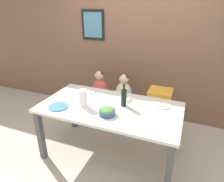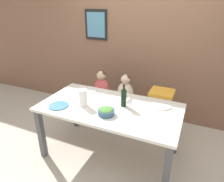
{
  "view_description": "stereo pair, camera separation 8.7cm",
  "coord_description": "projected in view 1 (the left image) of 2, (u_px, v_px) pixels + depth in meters",
  "views": [
    {
      "loc": [
        0.85,
        -2.04,
        1.95
      ],
      "look_at": [
        0.0,
        0.07,
        0.93
      ],
      "focal_mm": 32.0,
      "sensor_mm": 36.0,
      "label": 1
    },
    {
      "loc": [
        0.93,
        -2.01,
        1.95
      ],
      "look_at": [
        0.0,
        0.07,
        0.93
      ],
      "focal_mm": 32.0,
      "sensor_mm": 36.0,
      "label": 2
    }
  ],
  "objects": [
    {
      "name": "wine_glass_near",
      "position": [
        130.0,
        101.0,
        2.38
      ],
      "size": [
        0.08,
        0.08,
        0.16
      ],
      "color": "white",
      "rests_on": "dining_table"
    },
    {
      "name": "dinner_plate_back_right",
      "position": [
        161.0,
        105.0,
        2.52
      ],
      "size": [
        0.25,
        0.25,
        0.01
      ],
      "color": "silver",
      "rests_on": "dining_table"
    },
    {
      "name": "wall_back",
      "position": [
        139.0,
        41.0,
        3.35
      ],
      "size": [
        10.0,
        0.09,
        2.7
      ],
      "color": "brown",
      "rests_on": "ground_plane"
    },
    {
      "name": "chair_far_center",
      "position": [
        123.0,
        106.0,
        3.3
      ],
      "size": [
        0.4,
        0.39,
        0.44
      ],
      "color": "silver",
      "rests_on": "ground_plane"
    },
    {
      "name": "dining_table",
      "position": [
        110.0,
        113.0,
        2.54
      ],
      "size": [
        1.75,
        0.92,
        0.75
      ],
      "color": "silver",
      "rests_on": "ground_plane"
    },
    {
      "name": "chair_right_highchair",
      "position": [
        160.0,
        101.0,
        3.02
      ],
      "size": [
        0.34,
        0.33,
        0.76
      ],
      "color": "silver",
      "rests_on": "ground_plane"
    },
    {
      "name": "dinner_plate_front_left",
      "position": [
        58.0,
        107.0,
        2.48
      ],
      "size": [
        0.25,
        0.25,
        0.01
      ],
      "color": "teal",
      "rests_on": "dining_table"
    },
    {
      "name": "chair_far_left",
      "position": [
        100.0,
        102.0,
        3.45
      ],
      "size": [
        0.4,
        0.39,
        0.44
      ],
      "color": "silver",
      "rests_on": "ground_plane"
    },
    {
      "name": "paper_towel_roll",
      "position": [
        83.0,
        98.0,
        2.46
      ],
      "size": [
        0.1,
        0.1,
        0.22
      ],
      "color": "white",
      "rests_on": "dining_table"
    },
    {
      "name": "salad_bowl_large",
      "position": [
        107.0,
        111.0,
        2.3
      ],
      "size": [
        0.19,
        0.19,
        0.09
      ],
      "color": "#335675",
      "rests_on": "dining_table"
    },
    {
      "name": "ground_plane",
      "position": [
        110.0,
        153.0,
        2.81
      ],
      "size": [
        14.0,
        14.0,
        0.0
      ],
      "primitive_type": "plane",
      "color": "#BCB2A3"
    },
    {
      "name": "person_child_left",
      "position": [
        100.0,
        86.0,
        3.32
      ],
      "size": [
        0.26,
        0.19,
        0.49
      ],
      "color": "#C64C4C",
      "rests_on": "chair_far_left"
    },
    {
      "name": "wine_bottle",
      "position": [
        124.0,
        97.0,
        2.47
      ],
      "size": [
        0.07,
        0.07,
        0.29
      ],
      "color": "black",
      "rests_on": "dining_table"
    },
    {
      "name": "dinner_plate_back_left",
      "position": [
        87.0,
        91.0,
        2.92
      ],
      "size": [
        0.25,
        0.25,
        0.01
      ],
      "color": "silver",
      "rests_on": "dining_table"
    },
    {
      "name": "person_child_center",
      "position": [
        124.0,
        89.0,
        3.18
      ],
      "size": [
        0.26,
        0.19,
        0.49
      ],
      "color": "beige",
      "rests_on": "chair_far_center"
    }
  ]
}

